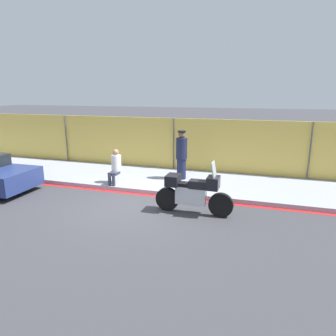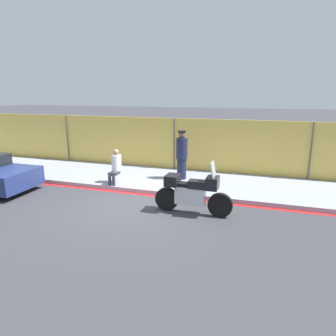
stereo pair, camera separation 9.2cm
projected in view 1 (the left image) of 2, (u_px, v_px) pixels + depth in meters
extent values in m
plane|color=#38383D|center=(134.00, 206.00, 9.05)|extent=(120.00, 120.00, 0.00)
cube|color=#8E93A3|center=(162.00, 180.00, 11.53)|extent=(39.45, 3.11, 0.14)
cube|color=red|center=(147.00, 195.00, 10.02)|extent=(39.45, 0.18, 0.01)
cube|color=gold|center=(174.00, 145.00, 12.79)|extent=(37.48, 0.08, 2.30)
cylinder|color=#4C4C51|center=(66.00, 140.00, 14.21)|extent=(0.05, 0.05, 2.30)
cylinder|color=#4C4C51|center=(174.00, 146.00, 12.69)|extent=(0.05, 0.05, 2.30)
cylinder|color=#4C4C51|center=(310.00, 153.00, 11.18)|extent=(0.05, 0.05, 2.30)
cylinder|color=black|center=(221.00, 205.00, 8.21)|extent=(0.69, 0.15, 0.68)
cylinder|color=black|center=(167.00, 199.00, 8.68)|extent=(0.69, 0.15, 0.68)
cube|color=silver|center=(191.00, 195.00, 8.42)|extent=(0.86, 0.29, 0.51)
cube|color=black|center=(199.00, 184.00, 8.27)|extent=(0.52, 0.32, 0.22)
cube|color=black|center=(188.00, 185.00, 8.38)|extent=(0.60, 0.29, 0.10)
cube|color=black|center=(213.00, 183.00, 8.13)|extent=(0.33, 0.48, 0.34)
cube|color=silver|center=(214.00, 169.00, 8.04)|extent=(0.11, 0.42, 0.42)
cube|color=black|center=(173.00, 180.00, 8.48)|extent=(0.37, 0.51, 0.30)
cylinder|color=#191E38|center=(181.00, 169.00, 11.34)|extent=(0.35, 0.35, 0.78)
cylinder|color=#191E38|center=(182.00, 148.00, 11.15)|extent=(0.42, 0.42, 0.78)
sphere|color=brown|center=(182.00, 135.00, 11.02)|extent=(0.26, 0.26, 0.26)
cylinder|color=black|center=(182.00, 132.00, 10.99)|extent=(0.30, 0.30, 0.06)
cylinder|color=#2D3342|center=(110.00, 180.00, 10.54)|extent=(0.11, 0.11, 0.40)
cylinder|color=#2D3342|center=(114.00, 180.00, 10.49)|extent=(0.11, 0.11, 0.40)
cube|color=#2D3342|center=(114.00, 173.00, 10.65)|extent=(0.30, 0.40, 0.10)
cylinder|color=white|center=(116.00, 163.00, 10.76)|extent=(0.35, 0.35, 0.57)
sphere|color=#A37556|center=(116.00, 152.00, 10.66)|extent=(0.22, 0.22, 0.22)
cylinder|color=black|center=(24.00, 177.00, 10.91)|extent=(0.68, 0.22, 0.68)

